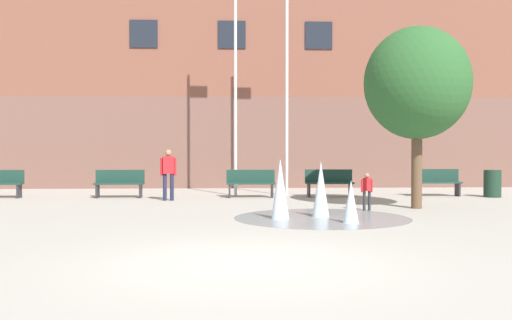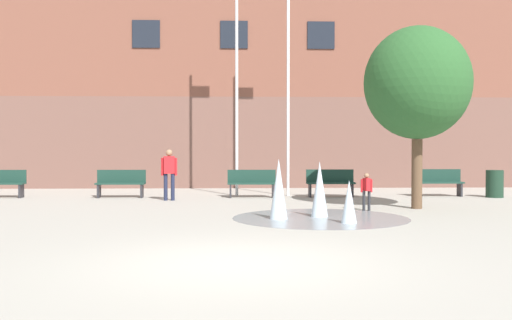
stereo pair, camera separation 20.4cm
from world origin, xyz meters
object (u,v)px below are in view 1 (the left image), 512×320
object	(u,v)px
park_bench_under_left_flagpole	(119,183)
teen_by_trashcan	(168,171)
trash_can	(492,184)
park_bench_near_trashcan	(437,182)
flagpole_left	(236,61)
street_tree_near_building	(417,83)
flagpole_right	(288,62)
park_bench_under_right_flagpole	(329,182)
child_with_pink_shirt	(367,189)
park_bench_center	(251,183)

from	to	relation	value
park_bench_under_left_flagpole	teen_by_trashcan	size ratio (longest dim) A/B	1.01
trash_can	park_bench_near_trashcan	bearing A→B (deg)	162.35
teen_by_trashcan	trash_can	size ratio (longest dim) A/B	1.77
teen_by_trashcan	flagpole_left	xyz separation A→B (m)	(2.14, 1.69, 3.66)
park_bench_under_left_flagpole	street_tree_near_building	size ratio (longest dim) A/B	0.33
flagpole_right	street_tree_near_building	world-z (taller)	flagpole_right
park_bench_under_right_flagpole	teen_by_trashcan	world-z (taller)	teen_by_trashcan
flagpole_left	park_bench_under_left_flagpole	bearing A→B (deg)	-171.72
street_tree_near_building	child_with_pink_shirt	bearing A→B (deg)	-161.85
park_bench_near_trashcan	child_with_pink_shirt	world-z (taller)	child_with_pink_shirt
park_bench_under_left_flagpole	park_bench_near_trashcan	world-z (taller)	same
park_bench_near_trashcan	teen_by_trashcan	distance (m)	9.03
street_tree_near_building	trash_can	bearing A→B (deg)	43.05
park_bench_under_left_flagpole	park_bench_under_right_flagpole	bearing A→B (deg)	0.15
park_bench_under_left_flagpole	street_tree_near_building	world-z (taller)	street_tree_near_building
park_bench_near_trashcan	flagpole_left	size ratio (longest dim) A/B	0.18
teen_by_trashcan	flagpole_right	size ratio (longest dim) A/B	0.18
flagpole_right	child_with_pink_shirt	bearing A→B (deg)	-72.04
park_bench_under_left_flagpole	street_tree_near_building	distance (m)	9.91
park_bench_under_left_flagpole	flagpole_left	distance (m)	5.66
park_bench_under_left_flagpole	park_bench_near_trashcan	distance (m)	10.64
flagpole_left	flagpole_right	xyz separation A→B (m)	(1.75, 0.00, -0.03)
park_bench_under_left_flagpole	park_bench_under_right_flagpole	world-z (taller)	same
park_bench_under_left_flagpole	flagpole_right	world-z (taller)	flagpole_right
park_bench_under_right_flagpole	park_bench_center	bearing A→B (deg)	-177.04
flagpole_right	park_bench_near_trashcan	bearing A→B (deg)	-4.88
flagpole_left	trash_can	xyz separation A→B (m)	(8.48, -0.97, -4.14)
child_with_pink_shirt	flagpole_right	size ratio (longest dim) A/B	0.11
park_bench_under_right_flagpole	teen_by_trashcan	xyz separation A→B (m)	(-5.24, -1.15, 0.45)
park_bench_near_trashcan	trash_can	xyz separation A→B (m)	(1.69, -0.54, -0.03)
flagpole_right	trash_can	xyz separation A→B (m)	(6.73, -0.97, -4.12)
park_bench_under_left_flagpole	park_bench_under_right_flagpole	size ratio (longest dim) A/B	1.00
park_bench_under_right_flagpole	teen_by_trashcan	distance (m)	5.38
child_with_pink_shirt	street_tree_near_building	world-z (taller)	street_tree_near_building
park_bench_under_right_flagpole	trash_can	distance (m)	5.40
park_bench_near_trashcan	flagpole_right	xyz separation A→B (m)	(-5.04, 0.43, 4.09)
park_bench_under_right_flagpole	flagpole_right	xyz separation A→B (m)	(-1.34, 0.54, 4.09)
park_bench_under_right_flagpole	park_bench_under_left_flagpole	bearing A→B (deg)	-179.85
park_bench_under_right_flagpole	teen_by_trashcan	bearing A→B (deg)	-167.66
flagpole_left	trash_can	bearing A→B (deg)	-6.51
flagpole_left	park_bench_center	bearing A→B (deg)	-55.70
park_bench_under_left_flagpole	flagpole_right	bearing A→B (deg)	5.71
teen_by_trashcan	street_tree_near_building	xyz separation A→B (m)	(6.96, -2.71, 2.45)
park_bench_under_left_flagpole	park_bench_center	bearing A→B (deg)	-1.57
park_bench_under_right_flagpole	street_tree_near_building	xyz separation A→B (m)	(1.72, -3.85, 2.91)
park_bench_near_trashcan	street_tree_near_building	size ratio (longest dim) A/B	0.33
park_bench_under_right_flagpole	flagpole_right	world-z (taller)	flagpole_right
park_bench_under_left_flagpole	park_bench_near_trashcan	size ratio (longest dim) A/B	1.00
child_with_pink_shirt	teen_by_trashcan	bearing A→B (deg)	42.83
street_tree_near_building	park_bench_under_left_flagpole	bearing A→B (deg)	156.12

